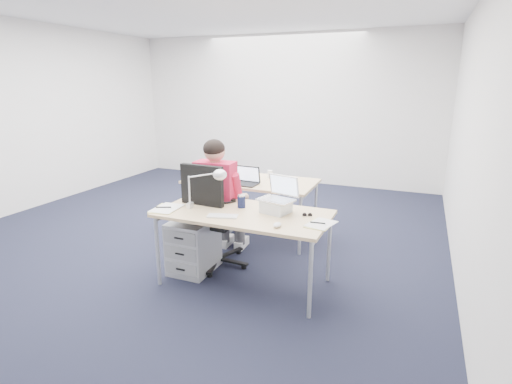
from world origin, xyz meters
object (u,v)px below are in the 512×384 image
(water_bottle, at_px, (216,196))
(book_stack, at_px, (194,191))
(drawer_pedestal_far, at_px, (217,211))
(bear_figurine, at_px, (222,195))
(computer_mouse, at_px, (277,225))
(cordless_phone, at_px, (208,195))
(headphones, at_px, (225,200))
(far_cup, at_px, (270,174))
(office_chair, at_px, (215,236))
(desk_far, at_px, (251,184))
(seated_person, at_px, (221,200))
(desk_lamp, at_px, (201,188))
(silver_laptop, at_px, (276,195))
(dark_laptop, at_px, (244,176))
(desk_near, at_px, (244,217))
(sunglasses, at_px, (307,215))
(drawer_pedestal_near, at_px, (194,245))
(wireless_keyboard, at_px, (223,216))
(can_koozie, at_px, (241,201))

(water_bottle, relative_size, book_stack, 1.04)
(drawer_pedestal_far, height_order, bear_figurine, bear_figurine)
(computer_mouse, distance_m, cordless_phone, 0.98)
(headphones, height_order, far_cup, far_cup)
(far_cup, bearing_deg, office_chair, -99.52)
(desk_far, distance_m, seated_person, 0.75)
(desk_lamp, bearing_deg, drawer_pedestal_far, 108.62)
(silver_laptop, xyz_separation_m, headphones, (-0.59, 0.12, -0.15))
(seated_person, height_order, dark_laptop, seated_person)
(office_chair, relative_size, cordless_phone, 7.54)
(desk_near, height_order, water_bottle, water_bottle)
(drawer_pedestal_far, height_order, silver_laptop, silver_laptop)
(desk_far, distance_m, sunglasses, 1.49)
(drawer_pedestal_near, relative_size, book_stack, 2.77)
(book_stack, height_order, far_cup, far_cup)
(wireless_keyboard, height_order, dark_laptop, dark_laptop)
(bear_figurine, bearing_deg, drawer_pedestal_far, 102.23)
(computer_mouse, distance_m, dark_laptop, 1.47)
(book_stack, bearing_deg, drawer_pedestal_near, -62.97)
(headphones, bearing_deg, desk_far, 77.31)
(drawer_pedestal_near, bearing_deg, wireless_keyboard, -27.64)
(drawer_pedestal_far, height_order, far_cup, far_cup)
(wireless_keyboard, xyz_separation_m, bear_figurine, (-0.22, 0.42, 0.06))
(dark_laptop, bearing_deg, wireless_keyboard, -73.25)
(office_chair, relative_size, drawer_pedestal_far, 2.06)
(water_bottle, bearing_deg, desk_near, -9.87)
(can_koozie, bearing_deg, seated_person, 140.35)
(seated_person, bearing_deg, dark_laptop, 81.36)
(sunglasses, height_order, far_cup, far_cup)
(sunglasses, xyz_separation_m, far_cup, (-0.85, 1.30, 0.04))
(silver_laptop, relative_size, can_koozie, 2.64)
(desk_far, bearing_deg, book_stack, -110.03)
(computer_mouse, distance_m, water_bottle, 0.82)
(wireless_keyboard, distance_m, desk_lamp, 0.37)
(sunglasses, height_order, desk_lamp, desk_lamp)
(desk_near, distance_m, drawer_pedestal_far, 1.55)
(seated_person, xyz_separation_m, bear_figurine, (0.12, -0.21, 0.12))
(book_stack, bearing_deg, desk_lamp, -51.46)
(silver_laptop, relative_size, book_stack, 1.69)
(wireless_keyboard, relative_size, sunglasses, 2.98)
(office_chair, xyz_separation_m, book_stack, (-0.29, 0.09, 0.45))
(book_stack, relative_size, sunglasses, 2.16)
(desk_near, bearing_deg, desk_lamp, -169.14)
(bear_figurine, relative_size, cordless_phone, 0.86)
(cordless_phone, height_order, sunglasses, cordless_phone)
(drawer_pedestal_far, bearing_deg, office_chair, -63.69)
(wireless_keyboard, height_order, cordless_phone, cordless_phone)
(seated_person, bearing_deg, desk_near, -46.87)
(office_chair, bearing_deg, headphones, -6.38)
(bear_figurine, bearing_deg, sunglasses, -25.85)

